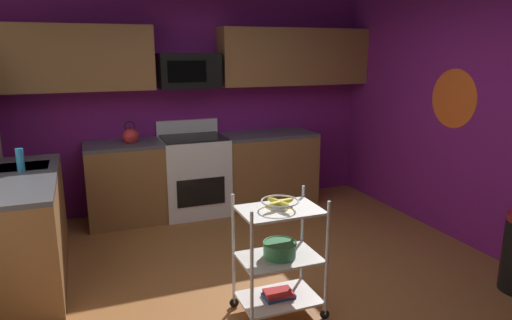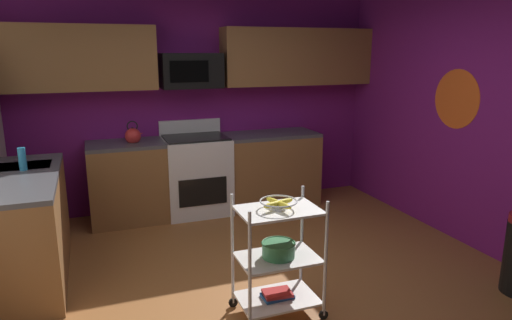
{
  "view_description": "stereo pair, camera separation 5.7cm",
  "coord_description": "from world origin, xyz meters",
  "px_view_note": "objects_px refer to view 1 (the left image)",
  "views": [
    {
      "loc": [
        -1.37,
        -3.08,
        1.93
      ],
      "look_at": [
        -0.05,
        0.32,
        1.05
      ],
      "focal_mm": 31.89,
      "sensor_mm": 36.0,
      "label": 1
    },
    {
      "loc": [
        -1.31,
        -3.1,
        1.93
      ],
      "look_at": [
        -0.05,
        0.32,
        1.05
      ],
      "focal_mm": 31.89,
      "sensor_mm": 36.0,
      "label": 2
    }
  ],
  "objects_px": {
    "book_stack": "(279,294)",
    "dish_soap_bottle": "(20,160)",
    "rolling_cart": "(279,257)",
    "kettle": "(131,136)",
    "fruit_bowl": "(280,203)",
    "oven_range": "(194,174)",
    "microwave": "(189,71)",
    "mixing_bowl_large": "(280,249)"
  },
  "relations": [
    {
      "from": "book_stack",
      "to": "dish_soap_bottle",
      "type": "bearing_deg",
      "value": 140.98
    },
    {
      "from": "rolling_cart",
      "to": "kettle",
      "type": "height_order",
      "value": "kettle"
    },
    {
      "from": "fruit_bowl",
      "to": "kettle",
      "type": "distance_m",
      "value": 2.51
    },
    {
      "from": "oven_range",
      "to": "fruit_bowl",
      "type": "xyz_separation_m",
      "value": [
        0.06,
        -2.39,
        0.4
      ]
    },
    {
      "from": "microwave",
      "to": "dish_soap_bottle",
      "type": "xyz_separation_m",
      "value": [
        -1.73,
        -1.04,
        -0.68
      ]
    },
    {
      "from": "oven_range",
      "to": "microwave",
      "type": "relative_size",
      "value": 1.57
    },
    {
      "from": "oven_range",
      "to": "mixing_bowl_large",
      "type": "height_order",
      "value": "oven_range"
    },
    {
      "from": "microwave",
      "to": "mixing_bowl_large",
      "type": "height_order",
      "value": "microwave"
    },
    {
      "from": "oven_range",
      "to": "dish_soap_bottle",
      "type": "xyz_separation_m",
      "value": [
        -1.73,
        -0.94,
        0.54
      ]
    },
    {
      "from": "book_stack",
      "to": "kettle",
      "type": "height_order",
      "value": "kettle"
    },
    {
      "from": "rolling_cart",
      "to": "dish_soap_bottle",
      "type": "distance_m",
      "value": 2.37
    },
    {
      "from": "mixing_bowl_large",
      "to": "kettle",
      "type": "relative_size",
      "value": 0.95
    },
    {
      "from": "oven_range",
      "to": "rolling_cart",
      "type": "distance_m",
      "value": 2.39
    },
    {
      "from": "microwave",
      "to": "rolling_cart",
      "type": "relative_size",
      "value": 0.77
    },
    {
      "from": "mixing_bowl_large",
      "to": "dish_soap_bottle",
      "type": "bearing_deg",
      "value": 141.05
    },
    {
      "from": "fruit_bowl",
      "to": "mixing_bowl_large",
      "type": "distance_m",
      "value": 0.36
    },
    {
      "from": "rolling_cart",
      "to": "fruit_bowl",
      "type": "distance_m",
      "value": 0.42
    },
    {
      "from": "kettle",
      "to": "dish_soap_bottle",
      "type": "relative_size",
      "value": 1.32
    },
    {
      "from": "mixing_bowl_large",
      "to": "dish_soap_bottle",
      "type": "xyz_separation_m",
      "value": [
        -1.79,
        1.45,
        0.5
      ]
    },
    {
      "from": "oven_range",
      "to": "fruit_bowl",
      "type": "relative_size",
      "value": 4.04
    },
    {
      "from": "mixing_bowl_large",
      "to": "microwave",
      "type": "bearing_deg",
      "value": 91.43
    },
    {
      "from": "dish_soap_bottle",
      "to": "mixing_bowl_large",
      "type": "bearing_deg",
      "value": -38.95
    },
    {
      "from": "oven_range",
      "to": "dish_soap_bottle",
      "type": "distance_m",
      "value": 2.04
    },
    {
      "from": "book_stack",
      "to": "kettle",
      "type": "bearing_deg",
      "value": 107.89
    },
    {
      "from": "rolling_cart",
      "to": "book_stack",
      "type": "height_order",
      "value": "rolling_cart"
    },
    {
      "from": "kettle",
      "to": "oven_range",
      "type": "bearing_deg",
      "value": 0.31
    },
    {
      "from": "fruit_bowl",
      "to": "oven_range",
      "type": "bearing_deg",
      "value": 91.38
    },
    {
      "from": "rolling_cart",
      "to": "kettle",
      "type": "xyz_separation_m",
      "value": [
        -0.77,
        2.38,
        0.54
      ]
    },
    {
      "from": "kettle",
      "to": "dish_soap_bottle",
      "type": "height_order",
      "value": "kettle"
    },
    {
      "from": "mixing_bowl_large",
      "to": "oven_range",
      "type": "bearing_deg",
      "value": 91.48
    },
    {
      "from": "mixing_bowl_large",
      "to": "dish_soap_bottle",
      "type": "height_order",
      "value": "dish_soap_bottle"
    },
    {
      "from": "rolling_cart",
      "to": "mixing_bowl_large",
      "type": "height_order",
      "value": "rolling_cart"
    },
    {
      "from": "mixing_bowl_large",
      "to": "fruit_bowl",
      "type": "bearing_deg",
      "value": -180.0
    },
    {
      "from": "rolling_cart",
      "to": "microwave",
      "type": "bearing_deg",
      "value": 91.33
    },
    {
      "from": "kettle",
      "to": "dish_soap_bottle",
      "type": "distance_m",
      "value": 1.38
    },
    {
      "from": "fruit_bowl",
      "to": "dish_soap_bottle",
      "type": "relative_size",
      "value": 1.36
    },
    {
      "from": "rolling_cart",
      "to": "mixing_bowl_large",
      "type": "xyz_separation_m",
      "value": [
        0.0,
        0.0,
        0.07
      ]
    },
    {
      "from": "dish_soap_bottle",
      "to": "kettle",
      "type": "bearing_deg",
      "value": 42.59
    },
    {
      "from": "rolling_cart",
      "to": "book_stack",
      "type": "relative_size",
      "value": 3.92
    },
    {
      "from": "book_stack",
      "to": "oven_range",
      "type": "bearing_deg",
      "value": 91.38
    },
    {
      "from": "kettle",
      "to": "dish_soap_bottle",
      "type": "xyz_separation_m",
      "value": [
        -1.02,
        -0.93,
        0.02
      ]
    },
    {
      "from": "microwave",
      "to": "fruit_bowl",
      "type": "relative_size",
      "value": 2.57
    }
  ]
}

